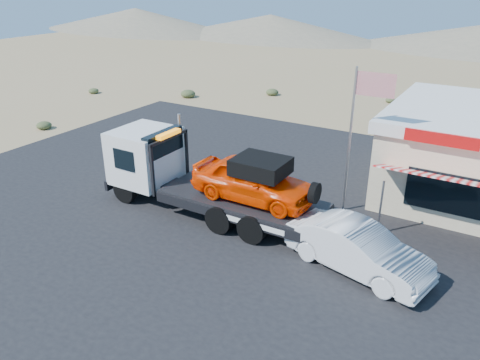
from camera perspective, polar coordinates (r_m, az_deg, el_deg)
The scene contains 7 objects.
ground at distance 18.66m, azimuth -6.15°, elevation -5.74°, with size 120.00×120.00×0.00m, color #968055.
asphalt_lot at distance 19.95m, azimuth 3.65°, elevation -3.54°, with size 32.00×24.00×0.02m, color black.
tow_truck at distance 19.07m, azimuth -4.19°, elevation 0.73°, with size 9.47×2.81×3.17m.
white_sedan at distance 16.13m, azimuth 14.19°, elevation -8.11°, with size 1.71×4.91×1.62m, color silver.
flagpole at distance 18.84m, azimuth 14.07°, elevation 6.45°, with size 1.55×0.10×6.00m.
desert_scrub at distance 33.33m, azimuth -17.25°, elevation 7.28°, with size 22.98×33.30×0.67m.
distant_hills at distance 71.16m, azimuth 15.27°, elevation 17.14°, with size 126.00×48.00×4.20m.
Camera 1 is at (9.99, -12.83, 9.15)m, focal length 35.00 mm.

